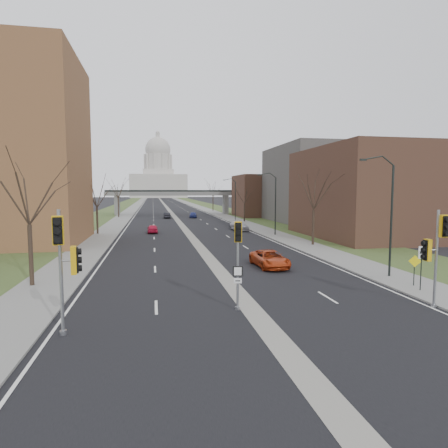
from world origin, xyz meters
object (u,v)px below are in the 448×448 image
object	(u,v)px
signal_pole_left	(65,254)
car_right_far	(193,215)
speed_limit_sign	(421,260)
car_right_near	(270,259)
car_right_mid	(239,226)
car_left_far	(167,215)
signal_pole_right	(436,245)
car_left_near	(153,229)
warning_sign	(414,266)
signal_pole_median	(238,249)

from	to	relation	value
signal_pole_left	car_right_far	size ratio (longest dim) A/B	1.35
speed_limit_sign	car_right_near	size ratio (longest dim) A/B	0.56
signal_pole_left	car_right_mid	world-z (taller)	signal_pole_left
signal_pole_left	car_right_mid	xyz separation A→B (m)	(17.13, 41.01, -2.88)
car_left_far	car_right_mid	bearing A→B (deg)	108.84
car_left_far	signal_pole_left	bearing A→B (deg)	83.17
signal_pole_right	speed_limit_sign	world-z (taller)	signal_pole_right
car_right_near	car_right_mid	bearing A→B (deg)	79.45
car_left_far	car_right_far	distance (m)	6.06
car_right_near	car_left_near	bearing A→B (deg)	106.71
warning_sign	car_left_far	size ratio (longest dim) A/B	0.50
signal_pole_left	car_right_mid	size ratio (longest dim) A/B	1.09
signal_pole_left	car_right_far	world-z (taller)	signal_pole_left
car_right_mid	car_right_near	bearing A→B (deg)	-103.63
warning_sign	signal_pole_right	bearing A→B (deg)	-91.56
car_right_mid	warning_sign	bearing A→B (deg)	-90.48
signal_pole_median	car_right_mid	size ratio (longest dim) A/B	0.94
speed_limit_sign	car_right_near	world-z (taller)	speed_limit_sign
signal_pole_left	car_left_near	xyz separation A→B (m)	(3.62, 39.76, -2.98)
car_right_far	signal_pole_left	bearing A→B (deg)	-93.37
car_right_mid	signal_pole_median	bearing A→B (deg)	-108.82
speed_limit_sign	car_right_mid	size ratio (longest dim) A/B	0.55
warning_sign	car_right_near	bearing A→B (deg)	157.08
car_right_far	warning_sign	bearing A→B (deg)	-76.22
signal_pole_right	car_right_mid	size ratio (longest dim) A/B	1.04
signal_pole_median	warning_sign	xyz separation A→B (m)	(12.46, 2.68, -1.91)
signal_pole_left	signal_pole_median	size ratio (longest dim) A/B	1.16
car_right_mid	signal_pole_left	bearing A→B (deg)	-118.41
signal_pole_right	warning_sign	bearing A→B (deg)	69.76
warning_sign	car_left_near	bearing A→B (deg)	140.36
signal_pole_right	car_right_near	xyz separation A→B (m)	(-5.22, 12.23, -2.79)
signal_pole_right	car_right_far	distance (m)	69.59
car_left_far	car_right_far	bearing A→B (deg)	-177.69
speed_limit_sign	car_left_far	size ratio (longest dim) A/B	0.69
signal_pole_right	warning_sign	distance (m)	5.12
speed_limit_sign	car_right_far	bearing A→B (deg)	86.77
signal_pole_median	car_right_mid	world-z (taller)	signal_pole_median
warning_sign	car_right_far	size ratio (longest dim) A/B	0.49
car_right_far	car_left_far	bearing A→B (deg)	-169.39
signal_pole_right	car_left_far	size ratio (longest dim) A/B	1.33
car_right_near	car_right_mid	world-z (taller)	car_right_mid
warning_sign	car_right_far	bearing A→B (deg)	121.46
signal_pole_right	car_left_near	bearing A→B (deg)	116.66
speed_limit_sign	car_right_near	bearing A→B (deg)	117.63
signal_pole_right	car_left_far	distance (m)	69.96
car_left_far	car_left_near	bearing A→B (deg)	82.60
signal_pole_median	warning_sign	distance (m)	12.89
warning_sign	car_left_near	distance (m)	39.07
signal_pole_median	car_right_mid	xyz separation A→B (m)	(9.10, 39.16, -2.60)
car_right_near	signal_pole_left	bearing A→B (deg)	-139.08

